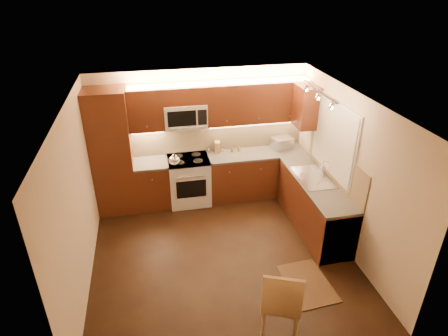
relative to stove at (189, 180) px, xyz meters
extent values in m
cube|color=black|center=(0.30, -1.68, -0.46)|extent=(4.00, 4.00, 0.01)
cube|color=beige|center=(0.30, -1.68, 2.04)|extent=(4.00, 4.00, 0.01)
cube|color=beige|center=(0.30, 0.32, 0.79)|extent=(4.00, 0.01, 2.50)
cube|color=beige|center=(0.30, -3.67, 0.79)|extent=(4.00, 0.01, 2.50)
cube|color=beige|center=(-1.70, -1.68, 0.79)|extent=(0.01, 4.00, 2.50)
cube|color=beige|center=(2.30, -1.68, 0.79)|extent=(0.01, 4.00, 2.50)
cube|color=#461F0F|center=(-1.35, 0.02, 0.69)|extent=(0.70, 0.60, 2.30)
cube|color=#461F0F|center=(-0.69, 0.02, -0.03)|extent=(0.62, 0.60, 0.86)
cube|color=#3C3936|center=(-0.69, 0.02, 0.42)|extent=(0.62, 0.60, 0.04)
cube|color=#461F0F|center=(1.34, 0.02, -0.03)|extent=(1.92, 0.60, 0.86)
cube|color=#3C3936|center=(1.34, 0.02, 0.42)|extent=(1.92, 0.60, 0.04)
cube|color=#461F0F|center=(2.00, -1.28, -0.03)|extent=(0.60, 2.00, 0.86)
cube|color=#3C3936|center=(2.00, -1.28, 0.42)|extent=(0.60, 2.00, 0.04)
cube|color=silver|center=(2.00, -1.98, -0.03)|extent=(0.58, 0.60, 0.84)
cube|color=tan|center=(0.65, 0.31, 0.74)|extent=(3.30, 0.02, 0.60)
cube|color=tan|center=(2.29, -1.28, 0.74)|extent=(0.02, 2.00, 0.60)
cube|color=#461F0F|center=(-0.69, 0.15, 1.42)|extent=(0.62, 0.35, 0.75)
cube|color=#461F0F|center=(1.34, 0.15, 1.42)|extent=(1.92, 0.35, 0.75)
cube|color=#461F0F|center=(0.00, 0.15, 1.63)|extent=(0.76, 0.35, 0.31)
cube|color=#461F0F|center=(2.12, -0.28, 1.42)|extent=(0.35, 0.50, 0.75)
cube|color=silver|center=(2.29, -1.12, 1.14)|extent=(0.03, 1.44, 1.24)
cube|color=silver|center=(2.27, -1.12, 1.14)|extent=(0.02, 1.36, 1.16)
cube|color=silver|center=(1.85, -1.27, 2.00)|extent=(0.04, 1.20, 0.03)
cube|color=silver|center=(1.87, 0.12, 0.55)|extent=(0.44, 0.38, 0.23)
cube|color=#9B7046|center=(0.59, 0.22, 0.55)|extent=(0.12, 0.17, 0.22)
cylinder|color=silver|center=(0.44, 0.24, 0.48)|extent=(0.04, 0.04, 0.08)
cylinder|color=brown|center=(0.87, 0.15, 0.49)|extent=(0.05, 0.05, 0.10)
cylinder|color=silver|center=(0.69, 0.21, 0.48)|extent=(0.05, 0.05, 0.09)
cylinder|color=olive|center=(1.01, 0.17, 0.49)|extent=(0.05, 0.05, 0.10)
imported|color=white|center=(2.24, -0.94, 0.54)|extent=(0.11, 0.12, 0.20)
cube|color=black|center=(1.39, -2.58, -0.45)|extent=(0.66, 0.94, 0.01)
camera|label=1|loc=(-0.63, -6.36, 3.59)|focal=30.58mm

